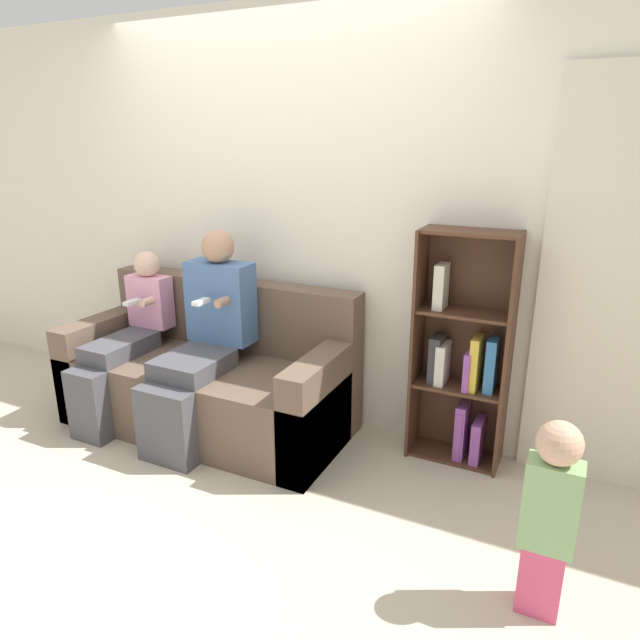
% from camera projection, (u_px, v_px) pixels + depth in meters
% --- Properties ---
extents(ground_plane, '(14.00, 14.00, 0.00)m').
position_uv_depth(ground_plane, '(208.00, 474.00, 3.18)').
color(ground_plane, beige).
extents(back_wall, '(10.00, 0.06, 2.55)m').
position_uv_depth(back_wall, '(287.00, 222.00, 3.60)').
color(back_wall, silver).
rests_on(back_wall, ground_plane).
extents(curtain_panel, '(0.86, 0.04, 2.13)m').
position_uv_depth(curtain_panel, '(630.00, 291.00, 2.81)').
color(curtain_panel, beige).
rests_on(curtain_panel, ground_plane).
extents(couch, '(1.81, 0.82, 0.90)m').
position_uv_depth(couch, '(211.00, 379.00, 3.66)').
color(couch, brown).
rests_on(couch, ground_plane).
extents(adult_seated, '(0.42, 0.75, 1.26)m').
position_uv_depth(adult_seated, '(203.00, 336.00, 3.43)').
color(adult_seated, '#47474C').
rests_on(adult_seated, ground_plane).
extents(child_seated, '(0.30, 0.76, 1.08)m').
position_uv_depth(child_seated, '(124.00, 340.00, 3.67)').
color(child_seated, '#47474C').
rests_on(child_seated, ground_plane).
extents(toddler_standing, '(0.20, 0.17, 0.83)m').
position_uv_depth(toddler_standing, '(549.00, 513.00, 2.14)').
color(toddler_standing, '#DB4C75').
rests_on(toddler_standing, ground_plane).
extents(bookshelf, '(0.52, 0.26, 1.33)m').
position_uv_depth(bookshelf, '(463.00, 361.00, 3.19)').
color(bookshelf, '#4C2D1E').
rests_on(bookshelf, ground_plane).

